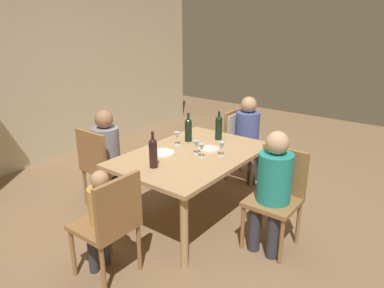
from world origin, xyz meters
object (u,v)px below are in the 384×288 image
object	(u,v)px
wine_bottle_tall_green	(153,152)
wine_bottle_dark_red	(219,127)
person_child_small	(101,213)
wine_glass_far	(196,145)
chair_far_left	(101,163)
wine_glass_near_right	(202,148)
wine_glass_near_left	(177,136)
chair_right_end	(239,135)
wine_glass_centre	(222,146)
dinner_plate_guest_left	(162,153)
dinner_plate_host	(209,149)
dining_table	(192,160)
person_man_guest	(108,151)
person_man_bearded	(273,184)
person_woman_host	(249,133)
wine_bottle_short_olive	(188,129)
chair_left_end	(111,220)
chair_near	(277,191)

from	to	relation	value
wine_bottle_tall_green	wine_bottle_dark_red	xyz separation A→B (m)	(1.05, -0.03, -0.00)
person_child_small	wine_glass_far	size ratio (longest dim) A/B	6.28
chair_far_left	wine_glass_near_right	xyz separation A→B (m)	(0.40, -1.07, 0.30)
wine_bottle_tall_green	wine_glass_near_left	distance (m)	0.65
chair_right_end	wine_glass_centre	world-z (taller)	chair_right_end
wine_bottle_tall_green	dinner_plate_guest_left	size ratio (longest dim) A/B	1.32
chair_right_end	wine_bottle_dark_red	size ratio (longest dim) A/B	2.81
person_child_small	dinner_plate_host	size ratio (longest dim) A/B	4.11
dining_table	wine_bottle_tall_green	size ratio (longest dim) A/B	4.60
person_man_guest	wine_bottle_dark_red	world-z (taller)	person_man_guest
person_man_bearded	wine_glass_near_right	bearing A→B (deg)	1.64
dinner_plate_guest_left	person_woman_host	bearing A→B (deg)	-11.11
person_woman_host	person_child_small	size ratio (longest dim) A/B	1.20
dining_table	dinner_plate_guest_left	world-z (taller)	dinner_plate_guest_left
person_man_guest	wine_glass_far	distance (m)	1.05
chair_right_end	person_child_small	size ratio (longest dim) A/B	0.98
person_man_bearded	wine_bottle_tall_green	world-z (taller)	person_man_bearded
person_man_bearded	wine_glass_far	distance (m)	0.88
wine_bottle_tall_green	person_woman_host	bearing A→B (deg)	-3.01
person_man_guest	person_child_small	bearing A→B (deg)	-43.30
person_child_small	wine_glass_near_left	xyz separation A→B (m)	(1.28, 0.26, 0.27)
person_man_guest	wine_glass_centre	bearing A→B (deg)	20.17
wine_glass_far	wine_bottle_short_olive	bearing A→B (deg)	48.55
wine_glass_far	wine_glass_centre	bearing A→B (deg)	-63.64
wine_glass_centre	wine_glass_near_right	bearing A→B (deg)	139.94
person_man_bearded	person_child_small	distance (m)	1.49
wine_bottle_short_olive	dinner_plate_host	world-z (taller)	wine_bottle_short_olive
wine_glass_centre	dinner_plate_host	world-z (taller)	wine_glass_centre
wine_glass_far	chair_left_end	bearing A→B (deg)	-178.56
chair_right_end	wine_glass_near_left	size ratio (longest dim) A/B	6.17
wine_glass_far	dining_table	bearing A→B (deg)	86.78
person_woman_host	wine_glass_near_right	distance (m)	1.24
wine_glass_near_left	dinner_plate_guest_left	distance (m)	0.31
wine_glass_near_right	person_man_guest	bearing A→B (deg)	104.86
chair_left_end	wine_bottle_short_olive	xyz separation A→B (m)	(1.46, 0.35, 0.33)
wine_glass_near_left	wine_bottle_dark_red	bearing A→B (deg)	-29.62
chair_right_end	person_child_small	distance (m)	2.36
wine_bottle_dark_red	wine_glass_near_left	xyz separation A→B (m)	(-0.44, 0.25, -0.04)
wine_glass_near_right	wine_bottle_tall_green	bearing A→B (deg)	154.74
chair_right_end	chair_near	world-z (taller)	same
wine_glass_centre	wine_glass_far	xyz separation A→B (m)	(-0.11, 0.23, 0.00)
person_child_small	dinner_plate_host	distance (m)	1.39
chair_near	chair_left_end	bearing A→B (deg)	56.63
wine_bottle_short_olive	wine_bottle_tall_green	bearing A→B (deg)	-165.58
wine_bottle_dark_red	person_man_bearded	bearing A→B (deg)	-120.85
chair_far_left	dinner_plate_guest_left	bearing A→B (deg)	20.48
wine_glass_near_left	dinner_plate_host	bearing A→B (deg)	-74.85
person_man_bearded	wine_glass_far	bearing A→B (deg)	-1.50
wine_bottle_tall_green	wine_glass_far	world-z (taller)	wine_bottle_tall_green
chair_near	wine_bottle_tall_green	world-z (taller)	wine_bottle_tall_green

